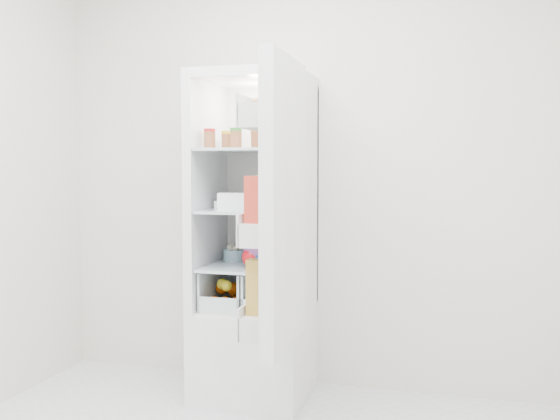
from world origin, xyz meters
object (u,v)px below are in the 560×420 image
(refrigerator, at_px, (257,277))
(fridge_door, at_px, (278,210))
(mushroom_bowl, at_px, (235,255))
(red_cabbage, at_px, (260,249))

(refrigerator, xyz_separation_m, fridge_door, (0.31, -0.64, 0.43))
(mushroom_bowl, bearing_deg, refrigerator, -17.72)
(red_cabbage, xyz_separation_m, mushroom_bowl, (-0.19, 0.14, -0.06))
(fridge_door, bearing_deg, refrigerator, 24.50)
(refrigerator, height_order, red_cabbage, refrigerator)
(refrigerator, bearing_deg, fridge_door, -64.28)
(red_cabbage, relative_size, fridge_door, 0.14)
(refrigerator, bearing_deg, red_cabbage, -63.19)
(red_cabbage, bearing_deg, mushroom_bowl, 143.70)
(red_cabbage, distance_m, fridge_door, 0.65)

